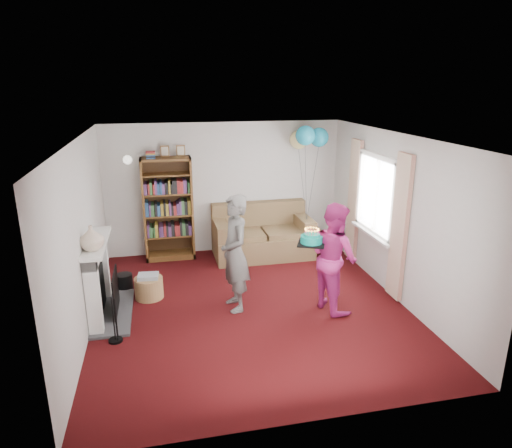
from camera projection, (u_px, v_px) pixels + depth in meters
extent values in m
plane|color=black|center=(251.00, 306.00, 6.82)|extent=(5.00, 5.00, 0.00)
cube|color=silver|center=(224.00, 188.00, 8.79)|extent=(4.50, 0.02, 2.50)
cube|color=silver|center=(82.00, 238.00, 5.99)|extent=(0.02, 5.00, 2.50)
cube|color=silver|center=(396.00, 217.00, 6.90)|extent=(0.02, 5.00, 2.50)
cube|color=white|center=(250.00, 137.00, 6.07)|extent=(4.50, 5.00, 0.01)
cube|color=#3F3F42|center=(113.00, 312.00, 6.60)|extent=(0.55, 1.40, 0.04)
cube|color=white|center=(93.00, 298.00, 5.90)|extent=(0.18, 0.14, 1.06)
cube|color=white|center=(102.00, 266.00, 6.93)|extent=(0.18, 0.14, 1.06)
cube|color=white|center=(95.00, 250.00, 6.27)|extent=(0.18, 1.24, 0.16)
cube|color=white|center=(96.00, 243.00, 6.25)|extent=(0.28, 1.35, 0.05)
cube|color=black|center=(97.00, 284.00, 6.42)|extent=(0.10, 0.80, 0.86)
cube|color=black|center=(116.00, 292.00, 6.52)|extent=(0.02, 0.70, 0.60)
cylinder|color=black|center=(113.00, 319.00, 5.80)|extent=(0.18, 0.18, 0.64)
cylinder|color=black|center=(124.00, 282.00, 7.34)|extent=(0.26, 0.26, 0.26)
cube|color=white|center=(379.00, 157.00, 7.20)|extent=(0.08, 1.30, 0.08)
cube|color=white|center=(373.00, 232.00, 7.57)|extent=(0.08, 1.30, 0.08)
cube|color=white|center=(378.00, 195.00, 7.39)|extent=(0.01, 1.15, 1.20)
cube|color=white|center=(372.00, 234.00, 7.58)|extent=(0.14, 1.32, 0.04)
cube|color=beige|center=(399.00, 228.00, 6.71)|extent=(0.07, 0.38, 2.20)
cube|color=beige|center=(354.00, 201.00, 8.24)|extent=(0.07, 0.38, 2.20)
cylinder|color=gold|center=(128.00, 158.00, 8.18)|extent=(0.04, 0.12, 0.04)
sphere|color=white|center=(127.00, 160.00, 8.11)|extent=(0.16, 0.16, 0.16)
cube|color=#472B14|center=(168.00, 206.00, 8.61)|extent=(0.91, 0.04, 1.91)
cube|color=brown|center=(144.00, 210.00, 8.34)|extent=(0.04, 0.42, 1.91)
cube|color=brown|center=(192.00, 208.00, 8.52)|extent=(0.04, 0.42, 1.91)
cube|color=brown|center=(165.00, 159.00, 8.15)|extent=(0.91, 0.42, 0.04)
cube|color=brown|center=(171.00, 255.00, 8.70)|extent=(0.91, 0.42, 0.10)
cube|color=brown|center=(170.00, 235.00, 8.58)|extent=(0.83, 0.38, 0.03)
cube|color=brown|center=(169.00, 214.00, 8.46)|extent=(0.83, 0.38, 0.02)
cube|color=brown|center=(167.00, 193.00, 8.34)|extent=(0.83, 0.38, 0.02)
cube|color=brown|center=(166.00, 174.00, 8.24)|extent=(0.83, 0.38, 0.02)
cube|color=maroon|center=(151.00, 155.00, 8.06)|extent=(0.16, 0.22, 0.12)
cube|color=brown|center=(165.00, 151.00, 8.16)|extent=(0.16, 0.02, 0.20)
cube|color=brown|center=(181.00, 151.00, 8.22)|extent=(0.16, 0.02, 0.20)
cube|color=brown|center=(263.00, 245.00, 8.75)|extent=(1.84, 0.98, 0.43)
cube|color=brown|center=(259.00, 220.00, 8.98)|extent=(1.84, 0.24, 0.76)
cube|color=brown|center=(221.00, 237.00, 8.52)|extent=(0.24, 0.93, 0.60)
cube|color=brown|center=(303.00, 231.00, 8.84)|extent=(0.24, 0.93, 0.60)
cube|color=brown|center=(242.00, 235.00, 8.52)|extent=(0.78, 0.68, 0.12)
cube|color=brown|center=(285.00, 232.00, 8.68)|extent=(0.78, 0.68, 0.12)
cylinder|color=#A2804B|center=(149.00, 288.00, 7.05)|extent=(0.44, 0.44, 0.33)
cube|color=beige|center=(148.00, 276.00, 6.99)|extent=(0.31, 0.24, 0.06)
imported|color=black|center=(235.00, 253.00, 6.53)|extent=(0.49, 0.67, 1.72)
imported|color=#B02370|center=(334.00, 257.00, 6.55)|extent=(0.78, 0.91, 1.60)
cube|color=black|center=(311.00, 243.00, 6.35)|extent=(0.37, 0.37, 0.02)
cylinder|color=#0B8677|center=(311.00, 239.00, 6.34)|extent=(0.31, 0.31, 0.10)
cylinder|color=#0B8677|center=(312.00, 235.00, 6.32)|extent=(0.22, 0.22, 0.04)
cylinder|color=#CF5C8B|center=(318.00, 232.00, 6.33)|extent=(0.01, 0.01, 0.09)
sphere|color=orange|center=(318.00, 229.00, 6.31)|extent=(0.02, 0.02, 0.02)
cylinder|color=#CF5C8B|center=(316.00, 231.00, 6.36)|extent=(0.01, 0.01, 0.09)
sphere|color=orange|center=(316.00, 228.00, 6.35)|extent=(0.02, 0.02, 0.02)
cylinder|color=#CF5C8B|center=(313.00, 231.00, 6.39)|extent=(0.01, 0.01, 0.09)
sphere|color=orange|center=(314.00, 227.00, 6.37)|extent=(0.02, 0.02, 0.02)
cylinder|color=#CF5C8B|center=(310.00, 231.00, 6.39)|extent=(0.01, 0.01, 0.09)
sphere|color=orange|center=(310.00, 227.00, 6.38)|extent=(0.02, 0.02, 0.02)
cylinder|color=#CF5C8B|center=(307.00, 231.00, 6.38)|extent=(0.01, 0.01, 0.09)
sphere|color=orange|center=(308.00, 228.00, 6.37)|extent=(0.02, 0.02, 0.02)
cylinder|color=#CF5C8B|center=(306.00, 232.00, 6.35)|extent=(0.01, 0.01, 0.09)
sphere|color=orange|center=(306.00, 228.00, 6.34)|extent=(0.02, 0.02, 0.02)
cylinder|color=#CF5C8B|center=(305.00, 233.00, 6.31)|extent=(0.01, 0.01, 0.09)
sphere|color=orange|center=(305.00, 229.00, 6.29)|extent=(0.02, 0.02, 0.02)
cylinder|color=#CF5C8B|center=(306.00, 234.00, 6.27)|extent=(0.01, 0.01, 0.09)
sphere|color=orange|center=(306.00, 230.00, 6.25)|extent=(0.02, 0.02, 0.02)
cylinder|color=#CF5C8B|center=(308.00, 234.00, 6.24)|extent=(0.01, 0.01, 0.09)
sphere|color=orange|center=(308.00, 231.00, 6.22)|extent=(0.02, 0.02, 0.02)
cylinder|color=#CF5C8B|center=(311.00, 235.00, 6.22)|extent=(0.01, 0.01, 0.09)
sphere|color=orange|center=(312.00, 231.00, 6.21)|extent=(0.02, 0.02, 0.02)
cylinder|color=#CF5C8B|center=(315.00, 235.00, 6.22)|extent=(0.01, 0.01, 0.09)
sphere|color=orange|center=(315.00, 231.00, 6.21)|extent=(0.02, 0.02, 0.02)
cylinder|color=#CF5C8B|center=(317.00, 234.00, 6.25)|extent=(0.01, 0.01, 0.09)
sphere|color=orange|center=(317.00, 231.00, 6.23)|extent=(0.02, 0.02, 0.02)
cylinder|color=#CF5C8B|center=(318.00, 233.00, 6.28)|extent=(0.01, 0.01, 0.09)
sphere|color=orange|center=(318.00, 230.00, 6.27)|extent=(0.02, 0.02, 0.02)
sphere|color=#3F3F3F|center=(307.00, 221.00, 8.58)|extent=(0.02, 0.02, 0.02)
sphere|color=teal|center=(319.00, 137.00, 8.48)|extent=(0.36, 0.36, 0.36)
sphere|color=#E4E08B|center=(299.00, 140.00, 8.61)|extent=(0.36, 0.36, 0.36)
sphere|color=teal|center=(305.00, 136.00, 8.22)|extent=(0.36, 0.36, 0.36)
imported|color=beige|center=(91.00, 238.00, 5.87)|extent=(0.37, 0.37, 0.33)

